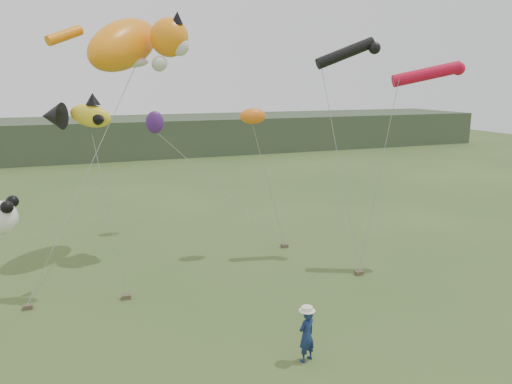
% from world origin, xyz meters
% --- Properties ---
extents(ground, '(120.00, 120.00, 0.00)m').
position_xyz_m(ground, '(0.00, 0.00, 0.00)').
color(ground, '#385123').
rests_on(ground, ground).
extents(headland, '(90.00, 13.00, 4.00)m').
position_xyz_m(headland, '(-3.11, 44.69, 1.92)').
color(headland, '#2D3D28').
rests_on(headland, ground).
extents(festival_attendant, '(0.70, 0.58, 1.63)m').
position_xyz_m(festival_attendant, '(1.19, -1.21, 0.82)').
color(festival_attendant, navy).
rests_on(festival_attendant, ground).
extents(sandbag_anchors, '(14.51, 4.96, 0.17)m').
position_xyz_m(sandbag_anchors, '(-1.40, 5.36, 0.08)').
color(sandbag_anchors, brown).
rests_on(sandbag_anchors, ground).
extents(cat_kite, '(6.10, 5.10, 3.45)m').
position_xyz_m(cat_kite, '(-1.88, 10.50, 9.75)').
color(cat_kite, orange).
rests_on(cat_kite, ground).
extents(fish_kite, '(2.78, 1.80, 1.38)m').
position_xyz_m(fish_kite, '(-4.59, 6.31, 6.90)').
color(fish_kite, yellow).
rests_on(fish_kite, ground).
extents(tube_kites, '(5.38, 3.90, 2.23)m').
position_xyz_m(tube_kites, '(8.56, 5.79, 8.90)').
color(tube_kites, black).
rests_on(tube_kites, ground).
extents(misc_kites, '(4.74, 5.93, 1.53)m').
position_xyz_m(misc_kites, '(1.10, 11.16, 6.24)').
color(misc_kites, orange).
rests_on(misc_kites, ground).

